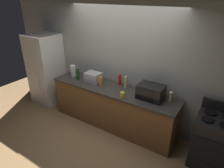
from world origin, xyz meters
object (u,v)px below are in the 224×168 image
Objects in this scene: microwave at (151,92)px; bottle_hand_soap at (171,97)px; stove_range at (212,141)px; mug_yellow at (122,95)px; toaster_oven at (93,77)px; bottle_wine at (78,74)px; refrigerator at (46,69)px; bottle_vinegar at (126,82)px; bottle_dish_soap at (101,82)px; paper_towel_roll at (73,71)px; bottle_hot_sauce at (120,80)px.

microwave reaches higher than bottle_hand_soap.
mug_yellow is (-1.62, -0.21, 0.49)m from stove_range.
mug_yellow is (0.92, -0.27, -0.05)m from toaster_oven.
bottle_wine is at bearing -177.59° from microwave.
bottle_hand_soap is (3.24, 0.14, 0.09)m from refrigerator.
stove_range is at bearing 0.00° from refrigerator.
refrigerator is at bearing -179.04° from microwave.
bottle_hand_soap is 0.97m from bottle_vinegar.
bottle_vinegar is at bearing 10.39° from bottle_wine.
bottle_dish_soap is 0.83× the size of bottle_wine.
bottle_vinegar is (1.35, 0.13, -0.01)m from paper_towel_roll.
refrigerator is 2.28m from bottle_vinegar.
toaster_oven is at bearing 163.30° from mug_yellow.
stove_range is (4.05, 0.00, -0.44)m from refrigerator.
bottle_vinegar is 0.43m from mug_yellow.
stove_range is 4.28× the size of bottle_vinegar.
stove_range is at bearing 0.50° from bottle_wine.
refrigerator reaches higher than bottle_vinegar.
refrigerator is 1.51m from toaster_oven.
bottle_wine is at bearing -19.15° from paper_towel_roll.
microwave is 1.75m from bottle_wine.
stove_range is 5.22× the size of bottle_dish_soap.
paper_towel_roll is 2.32m from bottle_hand_soap.
refrigerator is 9.54× the size of bottle_hand_soap.
bottle_vinegar is (0.17, -0.05, 0.00)m from bottle_hot_sauce.
bottle_hot_sauce reaches higher than mug_yellow.
bottle_dish_soap is 0.53m from bottle_vinegar.
bottle_hot_sauce is at bearing 8.80° from paper_towel_roll.
microwave reaches higher than bottle_wine.
toaster_oven reaches higher than stove_range.
bottle_hand_soap is at bearing 170.54° from stove_range.
bottle_vinegar is at bearing 167.61° from microwave.
bottle_dish_soap is at bearing -175.64° from microwave.
bottle_hand_soap is 0.75× the size of bottle_vinegar.
mug_yellow is (0.64, -0.18, -0.05)m from bottle_dish_soap.
microwave is at bearing 29.89° from mug_yellow.
bottle_hot_sauce is at bearing 175.10° from bottle_hand_soap.
bottle_dish_soap is (0.87, -0.09, -0.03)m from paper_towel_roll.
bottle_hot_sauce is (0.59, 0.17, 0.02)m from toaster_oven.
bottle_wine is 1.31m from mug_yellow.
bottle_vinegar reaches higher than mug_yellow.
refrigerator reaches higher than stove_range.
paper_towel_roll is 1.11× the size of bottle_hot_sauce.
bottle_hot_sauce is at bearing 126.26° from mug_yellow.
bottle_hot_sauce is at bearing 166.72° from microwave.
microwave is at bearing 0.96° from refrigerator.
bottle_vinegar is (0.48, 0.22, 0.02)m from bottle_dish_soap.
bottle_dish_soap is at bearing 164.42° from mug_yellow.
refrigerator is 1.67× the size of stove_range.
stove_range is 4.44× the size of bottle_hot_sauce.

